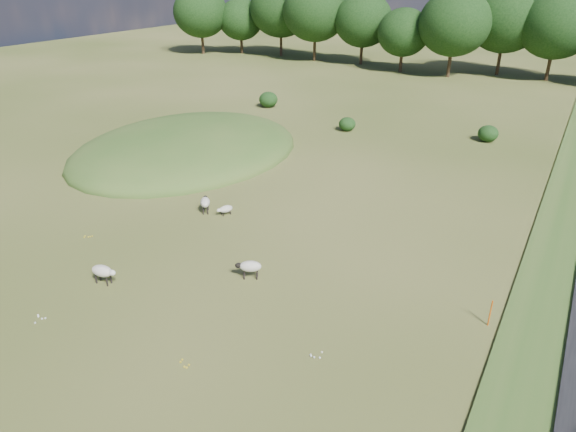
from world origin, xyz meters
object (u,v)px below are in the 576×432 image
(marker_post, at_px, (490,313))
(sheep_2, at_px, (226,209))
(sheep_3, at_px, (250,266))
(sheep_0, at_px, (103,271))
(sheep_1, at_px, (205,202))

(marker_post, xyz_separation_m, sheep_2, (-15.45, 2.97, -0.23))
(marker_post, height_order, sheep_3, marker_post)
(marker_post, bearing_deg, sheep_0, -160.15)
(sheep_0, xyz_separation_m, sheep_3, (5.54, 3.77, -0.02))
(sheep_0, height_order, sheep_3, sheep_0)
(marker_post, height_order, sheep_1, marker_post)
(sheep_3, bearing_deg, sheep_1, -65.00)
(sheep_2, xyz_separation_m, sheep_3, (5.08, -4.94, 0.26))
(sheep_0, bearing_deg, sheep_2, 78.85)
(sheep_0, xyz_separation_m, sheep_1, (-0.80, 8.43, -0.01))
(sheep_0, bearing_deg, marker_post, 11.72)
(sheep_1, bearing_deg, sheep_0, 148.56)
(marker_post, distance_m, sheep_0, 16.91)
(marker_post, relative_size, sheep_1, 0.96)
(sheep_2, bearing_deg, sheep_1, -48.95)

